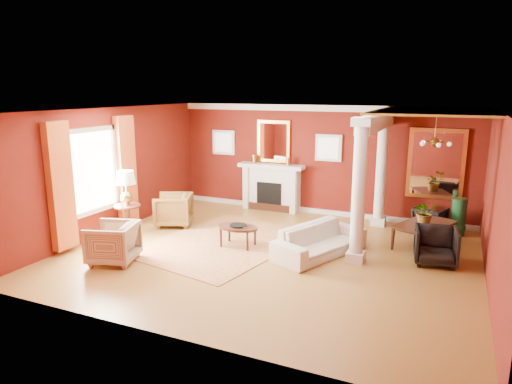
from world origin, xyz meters
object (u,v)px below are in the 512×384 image
at_px(armchair_leopard, 173,208).
at_px(side_table, 126,192).
at_px(sofa, 320,236).
at_px(armchair_stripe, 113,241).
at_px(coffee_table, 238,228).
at_px(dining_table, 425,229).

height_order(armchair_leopard, side_table, side_table).
bearing_deg(sofa, armchair_leopard, 105.47).
bearing_deg(armchair_leopard, armchair_stripe, -15.33).
height_order(armchair_stripe, coffee_table, armchair_stripe).
height_order(armchair_leopard, dining_table, armchair_leopard).
bearing_deg(armchair_leopard, sofa, 59.38).
bearing_deg(coffee_table, armchair_leopard, 160.55).
relative_size(sofa, dining_table, 1.43).
xyz_separation_m(sofa, armchair_stripe, (-3.56, -2.02, 0.03)).
bearing_deg(side_table, armchair_leopard, 61.21).
relative_size(coffee_table, side_table, 0.59).
xyz_separation_m(armchair_leopard, side_table, (-0.56, -1.02, 0.57)).
xyz_separation_m(coffee_table, dining_table, (3.66, 1.57, 0.00)).
bearing_deg(dining_table, sofa, 148.63).
height_order(armchair_stripe, dining_table, armchair_stripe).
relative_size(armchair_stripe, dining_table, 0.59).
bearing_deg(side_table, coffee_table, 5.65).
height_order(sofa, dining_table, sofa).
distance_m(sofa, coffee_table, 1.76).
bearing_deg(armchair_stripe, coffee_table, 117.93).
bearing_deg(side_table, sofa, 6.11).
xyz_separation_m(sofa, dining_table, (1.92, 1.36, -0.00)).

